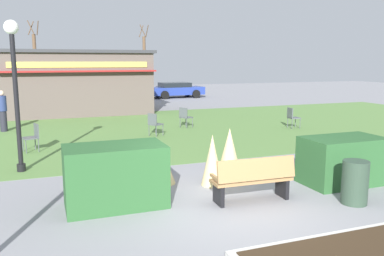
% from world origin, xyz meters
% --- Properties ---
extents(ground_plane, '(80.00, 80.00, 0.00)m').
position_xyz_m(ground_plane, '(0.00, 0.00, 0.00)').
color(ground_plane, gray).
extents(lawn_patch, '(36.00, 12.00, 0.01)m').
position_xyz_m(lawn_patch, '(0.00, 9.57, 0.00)').
color(lawn_patch, '#5B8442').
rests_on(lawn_patch, ground_plane).
extents(park_bench, '(1.72, 0.58, 0.95)m').
position_xyz_m(park_bench, '(0.63, 0.23, 0.48)').
color(park_bench, '#9E7547').
rests_on(park_bench, ground_plane).
extents(hedge_left, '(1.95, 1.10, 1.24)m').
position_xyz_m(hedge_left, '(-2.05, 0.97, 0.62)').
color(hedge_left, '#28562B').
rests_on(hedge_left, ground_plane).
extents(hedge_right, '(1.88, 1.10, 1.11)m').
position_xyz_m(hedge_right, '(3.23, 0.60, 0.55)').
color(hedge_right, '#28562B').
rests_on(hedge_right, ground_plane).
extents(ornamental_grass_behind_left, '(0.72, 0.72, 0.98)m').
position_xyz_m(ornamental_grass_behind_left, '(-0.80, 2.11, 0.49)').
color(ornamental_grass_behind_left, '#D1BC7F').
rests_on(ornamental_grass_behind_left, ground_plane).
extents(ornamental_grass_behind_right, '(0.52, 0.52, 1.19)m').
position_xyz_m(ornamental_grass_behind_right, '(0.29, 1.55, 0.60)').
color(ornamental_grass_behind_right, '#D1BC7F').
rests_on(ornamental_grass_behind_right, ground_plane).
extents(ornamental_grass_behind_center, '(0.68, 0.68, 1.30)m').
position_xyz_m(ornamental_grass_behind_center, '(0.78, 1.65, 0.65)').
color(ornamental_grass_behind_center, '#D1BC7F').
rests_on(ornamental_grass_behind_center, ground_plane).
extents(lamppost_mid, '(0.36, 0.36, 3.87)m').
position_xyz_m(lamppost_mid, '(-3.94, 4.38, 2.45)').
color(lamppost_mid, black).
rests_on(lamppost_mid, ground_plane).
extents(trash_bin, '(0.52, 0.52, 0.89)m').
position_xyz_m(trash_bin, '(2.51, -0.59, 0.45)').
color(trash_bin, '#2D4233').
rests_on(trash_bin, ground_plane).
extents(food_kiosk, '(7.87, 4.54, 3.44)m').
position_xyz_m(food_kiosk, '(-1.45, 16.24, 1.73)').
color(food_kiosk, '#594C47').
rests_on(food_kiosk, ground_plane).
extents(cafe_chair_west, '(0.54, 0.54, 0.89)m').
position_xyz_m(cafe_chair_west, '(-3.67, 6.80, 0.53)').
color(cafe_chair_west, '#4C5156').
rests_on(cafe_chair_west, ground_plane).
extents(cafe_chair_east, '(0.48, 0.48, 0.89)m').
position_xyz_m(cafe_chair_east, '(6.70, 7.71, 0.53)').
color(cafe_chair_east, '#4C5156').
rests_on(cafe_chair_east, ground_plane).
extents(cafe_chair_center, '(0.60, 0.60, 0.89)m').
position_xyz_m(cafe_chair_center, '(2.41, 9.43, 0.53)').
color(cafe_chair_center, '#4C5156').
rests_on(cafe_chair_center, ground_plane).
extents(cafe_chair_north, '(0.61, 0.61, 0.89)m').
position_xyz_m(cafe_chair_north, '(0.65, 8.01, 0.53)').
color(cafe_chair_north, '#4C5156').
rests_on(cafe_chair_north, ground_plane).
extents(person_strolling, '(0.34, 0.34, 1.69)m').
position_xyz_m(person_strolling, '(-4.88, 11.18, 0.86)').
color(person_strolling, '#23232D').
rests_on(person_strolling, ground_plane).
extents(parked_car_west_slot, '(4.30, 2.26, 1.20)m').
position_xyz_m(parked_car_west_slot, '(-3.67, 23.46, 0.64)').
color(parked_car_west_slot, '#B7BABF').
rests_on(parked_car_west_slot, ground_plane).
extents(parked_car_center_slot, '(4.31, 2.27, 1.20)m').
position_xyz_m(parked_car_center_slot, '(1.75, 23.46, 0.64)').
color(parked_car_center_slot, silver).
rests_on(parked_car_center_slot, ground_plane).
extents(parked_car_east_slot, '(4.27, 2.19, 1.20)m').
position_xyz_m(parked_car_east_slot, '(6.63, 23.46, 0.64)').
color(parked_car_east_slot, navy).
rests_on(parked_car_east_slot, ground_plane).
extents(tree_left_bg, '(0.91, 0.96, 6.09)m').
position_xyz_m(tree_left_bg, '(-3.73, 28.81, 2.68)').
color(tree_left_bg, brown).
rests_on(tree_left_bg, ground_plane).
extents(tree_center_bg, '(0.91, 0.96, 6.20)m').
position_xyz_m(tree_center_bg, '(5.84, 30.56, 2.74)').
color(tree_center_bg, brown).
rests_on(tree_center_bg, ground_plane).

